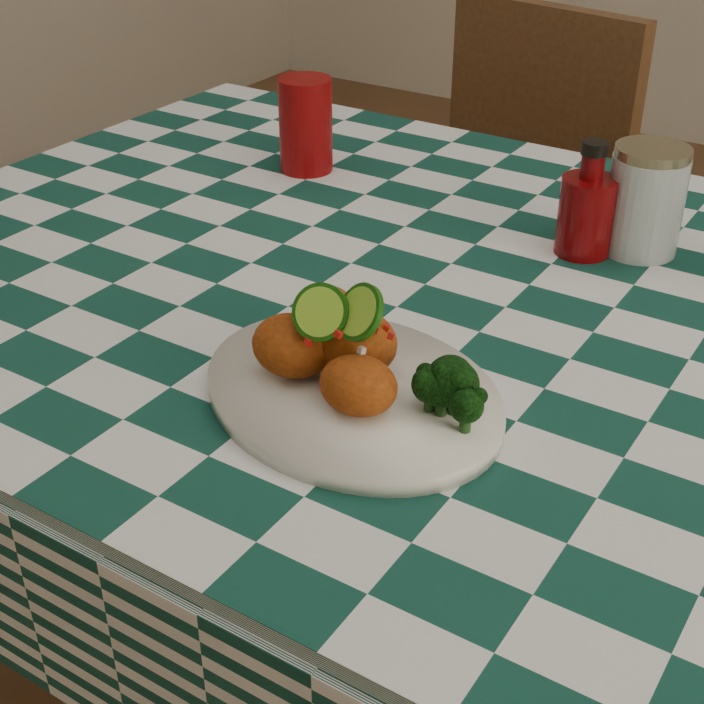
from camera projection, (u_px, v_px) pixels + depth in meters
The scene contains 8 objects.
dining_table at pixel (481, 568), 1.30m from camera, with size 1.66×1.06×0.79m, color #103F33, non-canonical shape.
plate at pixel (352, 393), 0.93m from camera, with size 0.32×0.25×0.02m, color white, non-canonical shape.
fried_chicken_pile at pixel (348, 339), 0.90m from camera, with size 0.15×0.11×0.10m, color #AD4210, non-canonical shape.
broccoli_side at pixel (451, 388), 0.87m from camera, with size 0.07×0.07×0.05m, color black, non-canonical shape.
red_tumbler at pixel (306, 125), 1.42m from camera, with size 0.08×0.08×0.14m, color maroon.
ketchup_bottle at pixel (588, 199), 1.18m from camera, with size 0.07×0.07×0.14m, color #600406, non-canonical shape.
mason_jar at pixel (645, 200), 1.18m from camera, with size 0.09×0.09×0.13m, color #B2BCBA, non-canonical shape.
wooden_chair_left at pixel (473, 258), 1.95m from camera, with size 0.42×0.44×0.92m, color #472814, non-canonical shape.
Camera 1 is at (0.37, -0.90, 1.31)m, focal length 50.00 mm.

